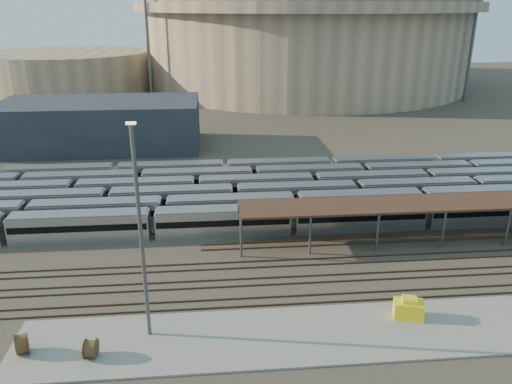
{
  "coord_description": "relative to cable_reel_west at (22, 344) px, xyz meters",
  "views": [
    {
      "loc": [
        -11.16,
        -53.65,
        29.3
      ],
      "look_at": [
        -5.18,
        12.0,
        4.44
      ],
      "focal_mm": 35.0,
      "sensor_mm": 36.0,
      "label": 1
    }
  ],
  "objects": [
    {
      "name": "ground",
      "position": [
        28.5,
        15.42,
        -1.19
      ],
      "size": [
        420.0,
        420.0,
        0.0
      ],
      "primitive_type": "plane",
      "color": "#383026",
      "rests_on": "ground"
    },
    {
      "name": "apron",
      "position": [
        23.5,
        0.42,
        -1.09
      ],
      "size": [
        50.0,
        9.0,
        0.2
      ],
      "primitive_type": "cube",
      "color": "gray",
      "rests_on": "ground"
    },
    {
      "name": "subway_trains",
      "position": [
        28.93,
        33.92,
        0.61
      ],
      "size": [
        129.79,
        23.9,
        3.6
      ],
      "color": "silver",
      "rests_on": "ground"
    },
    {
      "name": "inspection_shed",
      "position": [
        50.5,
        19.42,
        3.79
      ],
      "size": [
        60.3,
        6.0,
        5.3
      ],
      "color": "#515055",
      "rests_on": "ground"
    },
    {
      "name": "empty_tracks",
      "position": [
        28.5,
        10.42,
        -1.1
      ],
      "size": [
        170.0,
        9.62,
        0.18
      ],
      "color": "#4C3323",
      "rests_on": "ground"
    },
    {
      "name": "stadium",
      "position": [
        53.5,
        155.42,
        15.28
      ],
      "size": [
        124.0,
        124.0,
        32.5
      ],
      "color": "#9D876A",
      "rests_on": "ground"
    },
    {
      "name": "secondary_arena",
      "position": [
        -31.5,
        145.42,
        5.81
      ],
      "size": [
        56.0,
        56.0,
        14.0
      ],
      "primitive_type": "cylinder",
      "color": "#9D876A",
      "rests_on": "ground"
    },
    {
      "name": "service_building",
      "position": [
        -6.5,
        70.42,
        3.81
      ],
      "size": [
        42.0,
        20.0,
        10.0
      ],
      "primitive_type": "cube",
      "color": "#1E232D",
      "rests_on": "ground"
    },
    {
      "name": "floodlight_0",
      "position": [
        -1.5,
        125.42,
        19.46
      ],
      "size": [
        4.0,
        1.0,
        38.4
      ],
      "color": "#515055",
      "rests_on": "ground"
    },
    {
      "name": "floodlight_2",
      "position": [
        98.5,
        115.42,
        19.46
      ],
      "size": [
        4.0,
        1.0,
        38.4
      ],
      "color": "#515055",
      "rests_on": "ground"
    },
    {
      "name": "floodlight_3",
      "position": [
        18.5,
        175.42,
        19.46
      ],
      "size": [
        4.0,
        1.0,
        38.4
      ],
      "color": "#515055",
      "rests_on": "ground"
    },
    {
      "name": "cable_reel_west",
      "position": [
        0.0,
        0.0,
        0.0
      ],
      "size": [
        1.77,
        2.25,
        1.98
      ],
      "primitive_type": "cylinder",
      "rotation": [
        0.0,
        1.57,
        0.39
      ],
      "color": "brown",
      "rests_on": "apron"
    },
    {
      "name": "cable_reel_east",
      "position": [
        6.18,
        -1.08,
        -0.13
      ],
      "size": [
        1.05,
        1.78,
        1.73
      ],
      "primitive_type": "cylinder",
      "rotation": [
        0.0,
        1.57,
        -0.06
      ],
      "color": "brown",
      "rests_on": "apron"
    },
    {
      "name": "yard_light_pole",
      "position": [
        10.92,
        1.76,
        9.24
      ],
      "size": [
        0.8,
        0.36,
        20.29
      ],
      "color": "#515055",
      "rests_on": "apron"
    },
    {
      "name": "yellow_equipment",
      "position": [
        36.14,
        2.16,
        -0.11
      ],
      "size": [
        3.17,
        2.4,
        1.76
      ],
      "primitive_type": "cube",
      "rotation": [
        0.0,
        0.0,
        -0.25
      ],
      "color": "yellow",
      "rests_on": "apron"
    }
  ]
}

